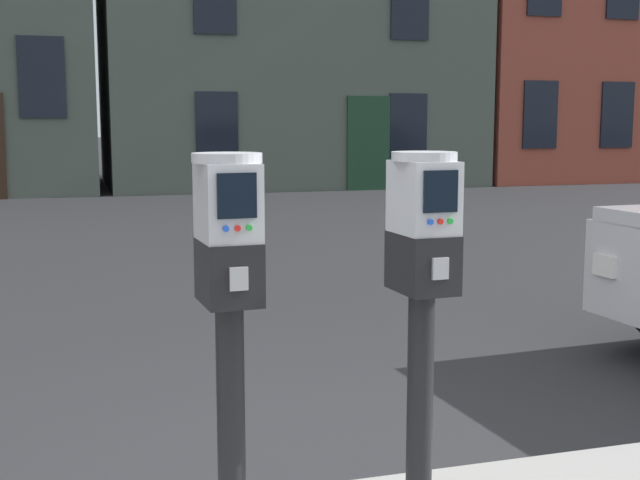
% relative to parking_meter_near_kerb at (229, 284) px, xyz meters
% --- Properties ---
extents(parking_meter_near_kerb, '(0.23, 0.26, 1.31)m').
position_rel_parking_meter_near_kerb_xyz_m(parking_meter_near_kerb, '(0.00, 0.00, 0.00)').
color(parking_meter_near_kerb, black).
rests_on(parking_meter_near_kerb, sidewalk_slab).
extents(parking_meter_twin_adjacent, '(0.23, 0.26, 1.31)m').
position_rel_parking_meter_near_kerb_xyz_m(parking_meter_twin_adjacent, '(0.65, -0.00, -0.00)').
color(parking_meter_twin_adjacent, black).
rests_on(parking_meter_twin_adjacent, sidewalk_slab).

